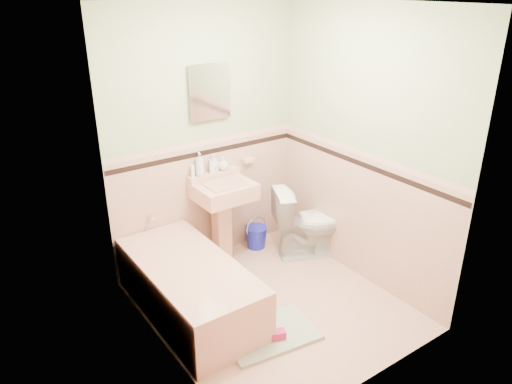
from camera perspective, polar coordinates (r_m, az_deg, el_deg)
floor at (r=4.45m, az=1.89°, el=-12.97°), size 2.20×2.20×0.00m
ceiling at (r=3.59m, az=2.46°, el=21.16°), size 2.20×2.20×0.00m
wall_back at (r=4.72m, az=-5.97°, el=6.15°), size 2.50×0.00×2.50m
wall_front at (r=3.12m, az=14.42°, el=-3.85°), size 2.50×0.00×2.50m
wall_left at (r=3.38m, az=-11.52°, el=-1.35°), size 0.00×2.50×2.50m
wall_right at (r=4.49m, az=12.43°, el=4.81°), size 0.00×2.50×2.50m
wainscot_back at (r=4.94m, az=-5.59°, el=-1.10°), size 2.00×0.00×2.00m
wainscot_front at (r=3.46m, az=13.17°, el=-13.39°), size 2.00×0.00×2.00m
wainscot_left at (r=3.70m, az=-10.54°, el=-10.48°), size 0.00×2.20×2.20m
wainscot_right at (r=4.72m, az=11.65°, el=-2.71°), size 0.00×2.20×2.20m
accent_back at (r=4.74m, az=-5.79°, el=4.60°), size 2.00×0.00×2.00m
accent_front at (r=3.19m, az=13.94°, el=-5.81°), size 2.00×0.00×2.00m
accent_left at (r=3.44m, az=-11.08°, el=-3.24°), size 0.00×2.20×2.20m
accent_right at (r=4.52m, az=12.13°, el=3.20°), size 0.00×2.20×2.20m
cap_back at (r=4.71m, az=-5.84°, el=5.75°), size 2.00×0.00×2.00m
cap_front at (r=3.14m, az=14.12°, el=-4.22°), size 2.00×0.00×2.00m
cap_left at (r=3.40m, az=-11.21°, el=-1.73°), size 0.00×2.20×2.20m
cap_right at (r=4.48m, az=12.24°, el=4.40°), size 0.00×2.20×2.20m
bathtub at (r=4.28m, az=-7.69°, el=-11.16°), size 0.70×1.50×0.45m
tub_faucet at (r=4.65m, az=-12.11°, el=-2.75°), size 0.04×0.12×0.04m
sink at (r=4.86m, az=-3.66°, el=-3.70°), size 0.55×0.48×0.86m
sink_faucet at (r=4.76m, az=-4.70°, el=2.52°), size 0.02×0.02×0.10m
medicine_cabinet at (r=4.61m, az=-5.46°, el=11.53°), size 0.39×0.04×0.49m
soap_dish at (r=5.01m, az=-0.91°, el=3.71°), size 0.12×0.07×0.04m
soap_bottle_left at (r=4.69m, az=-6.57°, el=3.23°), size 0.10×0.10×0.23m
soap_bottle_mid at (r=4.77m, az=-4.98°, el=3.35°), size 0.11×0.11×0.19m
soap_bottle_right at (r=4.83m, az=-3.85°, el=3.33°), size 0.12×0.12×0.13m
tube at (r=4.68m, az=-7.37°, el=2.42°), size 0.05×0.05×0.12m
toilet at (r=5.05m, az=6.19°, el=-3.48°), size 0.83×0.67×0.74m
bucket at (r=5.26m, az=0.01°, el=-5.26°), size 0.31×0.31×0.23m
bath_mat at (r=4.12m, az=1.56°, el=-16.13°), size 0.80×0.59×0.03m
shoe at (r=4.04m, az=2.19°, el=-16.28°), size 0.18×0.13×0.07m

